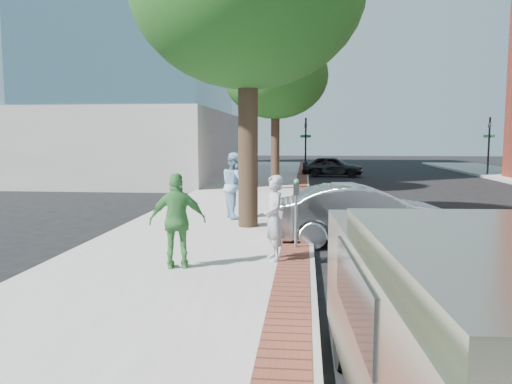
# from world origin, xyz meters

# --- Properties ---
(ground) EXTENTS (120.00, 120.00, 0.00)m
(ground) POSITION_xyz_m (0.00, 0.00, 0.00)
(ground) COLOR black
(ground) RESTS_ON ground
(sidewalk) EXTENTS (5.00, 60.00, 0.15)m
(sidewalk) POSITION_xyz_m (-1.50, 8.00, 0.07)
(sidewalk) COLOR #9E9991
(sidewalk) RESTS_ON ground
(brick_strip) EXTENTS (0.60, 60.00, 0.01)m
(brick_strip) POSITION_xyz_m (0.70, 8.00, 0.15)
(brick_strip) COLOR brown
(brick_strip) RESTS_ON sidewalk
(curb) EXTENTS (0.10, 60.00, 0.15)m
(curb) POSITION_xyz_m (1.05, 8.00, 0.07)
(curb) COLOR gray
(curb) RESTS_ON ground
(office_base) EXTENTS (18.20, 22.20, 4.00)m
(office_base) POSITION_xyz_m (-13.00, 22.00, 2.00)
(office_base) COLOR gray
(office_base) RESTS_ON ground
(signal_near) EXTENTS (0.70, 0.15, 3.80)m
(signal_near) POSITION_xyz_m (0.90, 22.00, 2.25)
(signal_near) COLOR black
(signal_near) RESTS_ON ground
(signal_far) EXTENTS (0.70, 0.15, 3.80)m
(signal_far) POSITION_xyz_m (12.50, 22.00, 2.25)
(signal_far) COLOR black
(signal_far) RESTS_ON ground
(tree_far) EXTENTS (4.80, 4.80, 7.14)m
(tree_far) POSITION_xyz_m (-0.50, 12.00, 5.30)
(tree_far) COLOR black
(tree_far) RESTS_ON sidewalk
(parking_meter) EXTENTS (0.12, 0.32, 1.47)m
(parking_meter) POSITION_xyz_m (0.72, -0.60, 1.21)
(parking_meter) COLOR gray
(parking_meter) RESTS_ON sidewalk
(person_gray) EXTENTS (0.56, 0.69, 1.64)m
(person_gray) POSITION_xyz_m (0.32, -1.76, 0.97)
(person_gray) COLOR #A0A0A4
(person_gray) RESTS_ON sidewalk
(person_officer) EXTENTS (1.04, 1.15, 1.93)m
(person_officer) POSITION_xyz_m (-1.14, 3.28, 1.11)
(person_officer) COLOR #94C0E6
(person_officer) RESTS_ON sidewalk
(person_green) EXTENTS (1.08, 0.63, 1.72)m
(person_green) POSITION_xyz_m (-1.37, -2.48, 1.01)
(person_green) COLOR #3F8A40
(person_green) RESTS_ON sidewalk
(sedan_silver) EXTENTS (4.39, 2.03, 1.40)m
(sedan_silver) POSITION_xyz_m (2.26, 0.67, 0.70)
(sedan_silver) COLOR #AAADB1
(sedan_silver) RESTS_ON ground
(bg_car) EXTENTS (4.02, 1.94, 1.32)m
(bg_car) POSITION_xyz_m (2.64, 21.38, 0.66)
(bg_car) COLOR black
(bg_car) RESTS_ON ground
(van) EXTENTS (2.07, 4.90, 1.78)m
(van) POSITION_xyz_m (2.22, -7.18, 0.97)
(van) COLOR gray
(van) RESTS_ON ground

